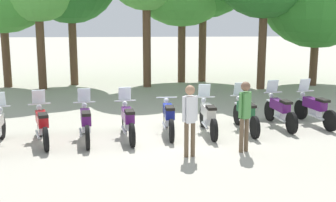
{
  "coord_description": "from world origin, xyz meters",
  "views": [
    {
      "loc": [
        -0.6,
        -12.85,
        3.73
      ],
      "look_at": [
        0.0,
        0.5,
        0.9
      ],
      "focal_mm": 49.38,
      "sensor_mm": 36.0,
      "label": 1
    }
  ],
  "objects_px": {
    "motorcycle_3": "(128,120)",
    "motorcycle_6": "(245,114)",
    "motorcycle_7": "(280,110)",
    "motorcycle_8": "(314,109)",
    "motorcycle_1": "(42,124)",
    "person_1": "(190,115)",
    "motorcycle_4": "(168,117)",
    "motorcycle_5": "(208,116)",
    "motorcycle_2": "(86,122)",
    "person_0": "(245,111)"
  },
  "relations": [
    {
      "from": "motorcycle_6",
      "to": "person_1",
      "type": "relative_size",
      "value": 1.21
    },
    {
      "from": "motorcycle_3",
      "to": "motorcycle_6",
      "type": "bearing_deg",
      "value": -89.53
    },
    {
      "from": "motorcycle_7",
      "to": "person_1",
      "type": "xyz_separation_m",
      "value": [
        -3.02,
        -2.73,
        0.55
      ]
    },
    {
      "from": "motorcycle_7",
      "to": "motorcycle_5",
      "type": "bearing_deg",
      "value": 96.77
    },
    {
      "from": "motorcycle_6",
      "to": "person_0",
      "type": "bearing_deg",
      "value": 160.15
    },
    {
      "from": "motorcycle_6",
      "to": "person_1",
      "type": "height_order",
      "value": "person_1"
    },
    {
      "from": "motorcycle_3",
      "to": "motorcycle_5",
      "type": "bearing_deg",
      "value": -90.0
    },
    {
      "from": "motorcycle_8",
      "to": "person_1",
      "type": "distance_m",
      "value": 5.12
    },
    {
      "from": "motorcycle_3",
      "to": "motorcycle_6",
      "type": "height_order",
      "value": "same"
    },
    {
      "from": "motorcycle_5",
      "to": "motorcycle_1",
      "type": "bearing_deg",
      "value": 94.38
    },
    {
      "from": "motorcycle_1",
      "to": "motorcycle_4",
      "type": "xyz_separation_m",
      "value": [
        3.47,
        0.71,
        -0.01
      ]
    },
    {
      "from": "motorcycle_3",
      "to": "person_0",
      "type": "xyz_separation_m",
      "value": [
        3.01,
        -1.34,
        0.57
      ]
    },
    {
      "from": "motorcycle_3",
      "to": "motorcycle_8",
      "type": "bearing_deg",
      "value": -87.68
    },
    {
      "from": "motorcycle_3",
      "to": "motorcycle_2",
      "type": "bearing_deg",
      "value": 87.86
    },
    {
      "from": "motorcycle_4",
      "to": "motorcycle_8",
      "type": "height_order",
      "value": "motorcycle_8"
    },
    {
      "from": "motorcycle_5",
      "to": "motorcycle_6",
      "type": "xyz_separation_m",
      "value": [
        1.15,
        0.23,
        0.0
      ]
    },
    {
      "from": "motorcycle_2",
      "to": "motorcycle_7",
      "type": "relative_size",
      "value": 1.0
    },
    {
      "from": "motorcycle_1",
      "to": "motorcycle_6",
      "type": "distance_m",
      "value": 5.85
    },
    {
      "from": "motorcycle_4",
      "to": "person_1",
      "type": "relative_size",
      "value": 1.22
    },
    {
      "from": "motorcycle_1",
      "to": "motorcycle_2",
      "type": "distance_m",
      "value": 1.17
    },
    {
      "from": "motorcycle_5",
      "to": "motorcycle_2",
      "type": "bearing_deg",
      "value": 94.74
    },
    {
      "from": "person_0",
      "to": "motorcycle_8",
      "type": "bearing_deg",
      "value": -78.41
    },
    {
      "from": "motorcycle_2",
      "to": "motorcycle_5",
      "type": "bearing_deg",
      "value": -90.78
    },
    {
      "from": "motorcycle_8",
      "to": "person_0",
      "type": "height_order",
      "value": "person_0"
    },
    {
      "from": "motorcycle_2",
      "to": "motorcycle_4",
      "type": "bearing_deg",
      "value": -86.41
    },
    {
      "from": "motorcycle_3",
      "to": "person_0",
      "type": "relative_size",
      "value": 1.19
    },
    {
      "from": "motorcycle_2",
      "to": "motorcycle_4",
      "type": "distance_m",
      "value": 2.38
    },
    {
      "from": "person_1",
      "to": "motorcycle_3",
      "type": "bearing_deg",
      "value": 29.13
    },
    {
      "from": "motorcycle_5",
      "to": "person_1",
      "type": "relative_size",
      "value": 1.22
    },
    {
      "from": "motorcycle_4",
      "to": "motorcycle_1",
      "type": "bearing_deg",
      "value": 98.28
    },
    {
      "from": "motorcycle_6",
      "to": "motorcycle_2",
      "type": "bearing_deg",
      "value": 92.76
    },
    {
      "from": "motorcycle_4",
      "to": "motorcycle_6",
      "type": "bearing_deg",
      "value": -87.58
    },
    {
      "from": "motorcycle_5",
      "to": "motorcycle_7",
      "type": "bearing_deg",
      "value": -78.46
    },
    {
      "from": "motorcycle_6",
      "to": "person_1",
      "type": "distance_m",
      "value": 3.02
    },
    {
      "from": "motorcycle_2",
      "to": "motorcycle_8",
      "type": "height_order",
      "value": "same"
    },
    {
      "from": "motorcycle_8",
      "to": "motorcycle_3",
      "type": "bearing_deg",
      "value": 87.36
    },
    {
      "from": "motorcycle_1",
      "to": "motorcycle_2",
      "type": "xyz_separation_m",
      "value": [
        1.16,
        0.16,
        0.0
      ]
    },
    {
      "from": "motorcycle_2",
      "to": "motorcycle_7",
      "type": "height_order",
      "value": "same"
    },
    {
      "from": "motorcycle_8",
      "to": "motorcycle_2",
      "type": "bearing_deg",
      "value": 86.63
    },
    {
      "from": "motorcycle_1",
      "to": "person_1",
      "type": "bearing_deg",
      "value": -127.41
    },
    {
      "from": "motorcycle_2",
      "to": "motorcycle_5",
      "type": "distance_m",
      "value": 3.51
    },
    {
      "from": "motorcycle_1",
      "to": "motorcycle_3",
      "type": "relative_size",
      "value": 0.97
    },
    {
      "from": "motorcycle_3",
      "to": "motorcycle_8",
      "type": "relative_size",
      "value": 1.01
    },
    {
      "from": "motorcycle_4",
      "to": "motorcycle_5",
      "type": "distance_m",
      "value": 1.15
    },
    {
      "from": "motorcycle_3",
      "to": "motorcycle_6",
      "type": "xyz_separation_m",
      "value": [
        3.46,
        0.63,
        0.0
      ]
    },
    {
      "from": "motorcycle_3",
      "to": "person_1",
      "type": "distance_m",
      "value": 2.37
    },
    {
      "from": "motorcycle_1",
      "to": "motorcycle_6",
      "type": "bearing_deg",
      "value": -98.95
    },
    {
      "from": "motorcycle_2",
      "to": "person_0",
      "type": "relative_size",
      "value": 1.19
    },
    {
      "from": "motorcycle_7",
      "to": "motorcycle_8",
      "type": "xyz_separation_m",
      "value": [
        1.15,
        0.18,
        0.0
      ]
    },
    {
      "from": "motorcycle_3",
      "to": "motorcycle_1",
      "type": "bearing_deg",
      "value": 87.84
    }
  ]
}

